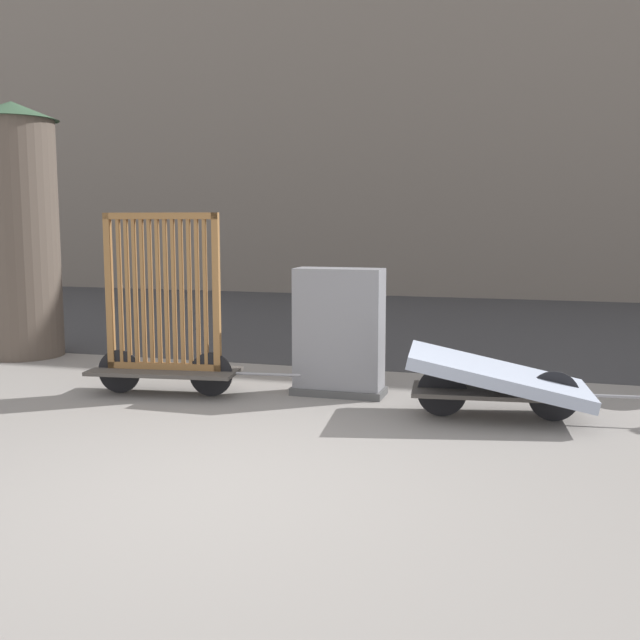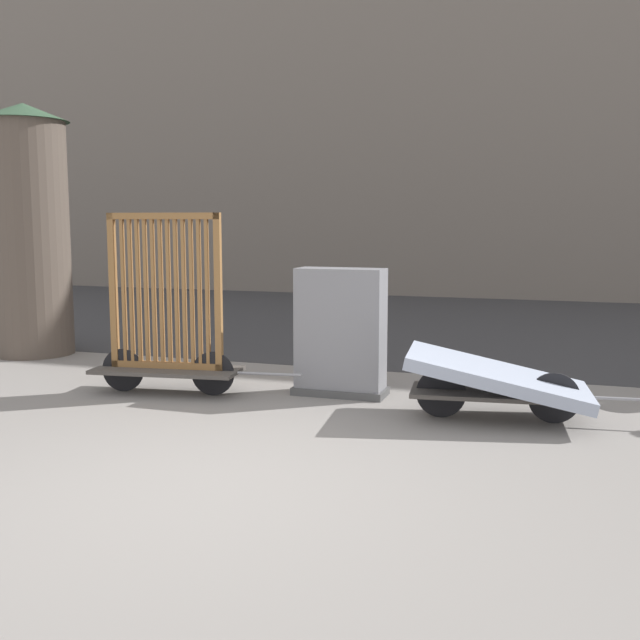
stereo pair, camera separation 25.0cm
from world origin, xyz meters
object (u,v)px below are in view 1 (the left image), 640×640
bike_cart_with_bedframe (164,330)px  bike_cart_with_mattress (498,379)px  advertising_column (17,229)px  utility_cabinet (339,336)px

bike_cart_with_bedframe → bike_cart_with_mattress: bike_cart_with_bedframe is taller
advertising_column → bike_cart_with_bedframe: bearing=-27.3°
utility_cabinet → bike_cart_with_bedframe: bearing=-163.6°
bike_cart_with_mattress → utility_cabinet: utility_cabinet is taller
bike_cart_with_mattress → advertising_column: bearing=159.7°
bike_cart_with_mattress → advertising_column: advertising_column is taller
utility_cabinet → advertising_column: bearing=167.9°
bike_cart_with_mattress → advertising_column: 6.89m
bike_cart_with_bedframe → bike_cart_with_mattress: 3.52m
utility_cabinet → advertising_column: advertising_column is taller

